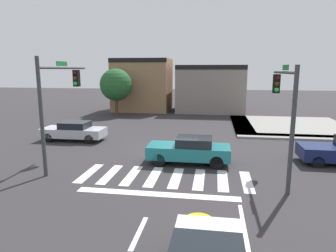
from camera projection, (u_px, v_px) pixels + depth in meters
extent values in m
plane|color=#302D30|center=(177.00, 152.00, 18.65)|extent=(120.00, 120.00, 0.00)
cube|color=silver|center=(89.00, 173.00, 14.85)|extent=(0.48, 2.76, 0.01)
cube|color=silver|center=(110.00, 174.00, 14.69)|extent=(0.48, 2.76, 0.01)
cube|color=silver|center=(132.00, 175.00, 14.53)|extent=(0.48, 2.76, 0.01)
cube|color=silver|center=(154.00, 177.00, 14.36)|extent=(0.48, 2.76, 0.01)
cube|color=silver|center=(176.00, 178.00, 14.20)|extent=(0.48, 2.76, 0.01)
cube|color=silver|center=(199.00, 179.00, 14.04)|extent=(0.48, 2.76, 0.01)
cube|color=silver|center=(223.00, 180.00, 13.87)|extent=(0.48, 2.76, 0.01)
cube|color=silver|center=(247.00, 182.00, 13.71)|extent=(0.48, 2.76, 0.01)
cube|color=white|center=(157.00, 194.00, 12.34)|extent=(6.80, 0.50, 0.01)
cube|color=white|center=(139.00, 233.00, 9.43)|extent=(0.16, 2.00, 0.01)
cylinder|color=yellow|center=(199.00, 219.00, 10.27)|extent=(0.98, 0.98, 0.01)
cylinder|color=white|center=(192.00, 219.00, 10.30)|extent=(0.16, 0.16, 0.00)
cylinder|color=white|center=(205.00, 220.00, 10.23)|extent=(0.16, 0.16, 0.00)
cube|color=white|center=(199.00, 219.00, 10.26)|extent=(0.44, 0.04, 0.00)
cube|color=gray|center=(305.00, 137.00, 22.33)|extent=(10.00, 1.60, 0.15)
cube|color=gray|center=(242.00, 124.00, 27.63)|extent=(1.60, 10.00, 0.15)
cube|color=gray|center=(290.00, 126.00, 26.99)|extent=(10.00, 10.00, 0.15)
cube|color=#93704C|center=(143.00, 85.00, 37.29)|extent=(6.74, 5.54, 6.35)
cube|color=black|center=(137.00, 60.00, 34.25)|extent=(6.74, 0.50, 0.50)
cube|color=gray|center=(211.00, 88.00, 36.81)|extent=(7.92, 7.00, 5.55)
cube|color=black|center=(211.00, 67.00, 33.14)|extent=(7.92, 0.50, 0.50)
cylinder|color=#383A3D|center=(292.00, 132.00, 11.88)|extent=(0.18, 0.18, 5.23)
cylinder|color=#383A3D|center=(284.00, 72.00, 13.59)|extent=(0.12, 4.39, 0.12)
cube|color=black|center=(276.00, 84.00, 15.23)|extent=(0.32, 0.32, 0.95)
sphere|color=#470A0A|center=(277.00, 78.00, 15.01)|extent=(0.22, 0.22, 0.22)
sphere|color=#4C330C|center=(277.00, 84.00, 15.06)|extent=(0.22, 0.22, 0.22)
sphere|color=#1ED833|center=(277.00, 90.00, 15.12)|extent=(0.22, 0.22, 0.22)
cube|color=#197233|center=(286.00, 68.00, 13.33)|extent=(0.03, 1.10, 0.24)
cylinder|color=#383A3D|center=(42.00, 118.00, 13.94)|extent=(0.18, 0.18, 5.65)
cylinder|color=#383A3D|center=(64.00, 68.00, 15.91)|extent=(0.12, 4.95, 0.12)
cube|color=black|center=(77.00, 78.00, 17.34)|extent=(0.32, 0.32, 0.95)
sphere|color=#470A0A|center=(75.00, 73.00, 17.12)|extent=(0.22, 0.22, 0.22)
sphere|color=#4C330C|center=(75.00, 78.00, 17.18)|extent=(0.22, 0.22, 0.22)
sphere|color=#1ED833|center=(75.00, 83.00, 17.23)|extent=(0.22, 0.22, 0.22)
cube|color=#197233|center=(62.00, 64.00, 15.63)|extent=(0.03, 1.10, 0.24)
cube|color=#B7BABF|center=(74.00, 132.00, 21.61)|extent=(4.48, 1.80, 0.62)
cube|color=black|center=(75.00, 125.00, 21.49)|extent=(1.94, 1.58, 0.46)
cylinder|color=black|center=(98.00, 134.00, 22.20)|extent=(0.64, 0.22, 0.64)
cylinder|color=black|center=(89.00, 139.00, 20.66)|extent=(0.64, 0.22, 0.64)
cylinder|color=black|center=(60.00, 133.00, 22.65)|extent=(0.64, 0.22, 0.64)
cylinder|color=black|center=(48.00, 138.00, 21.12)|extent=(0.64, 0.22, 0.64)
cylinder|color=black|center=(318.00, 162.00, 15.62)|extent=(0.62, 0.22, 0.62)
cylinder|color=black|center=(308.00, 153.00, 17.24)|extent=(0.62, 0.22, 0.62)
cylinder|color=black|center=(179.00, 246.00, 8.13)|extent=(0.22, 0.70, 0.70)
cylinder|color=black|center=(237.00, 251.00, 7.90)|extent=(0.22, 0.70, 0.70)
cube|color=#196B70|center=(189.00, 152.00, 16.31)|extent=(4.44, 1.77, 0.68)
cube|color=black|center=(194.00, 142.00, 16.16)|extent=(1.89, 1.56, 0.46)
cylinder|color=black|center=(159.00, 160.00, 15.84)|extent=(0.70, 0.22, 0.70)
cylinder|color=black|center=(164.00, 152.00, 17.34)|extent=(0.70, 0.22, 0.70)
cylinder|color=black|center=(217.00, 163.00, 15.38)|extent=(0.70, 0.22, 0.70)
cylinder|color=black|center=(216.00, 154.00, 16.89)|extent=(0.70, 0.22, 0.70)
cylinder|color=#4C3823|center=(117.00, 103.00, 33.27)|extent=(0.36, 0.36, 2.80)
sphere|color=#235628|center=(116.00, 85.00, 32.90)|extent=(3.53, 3.53, 3.53)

